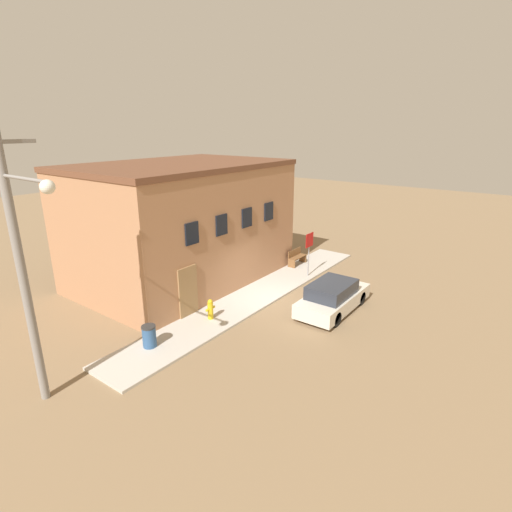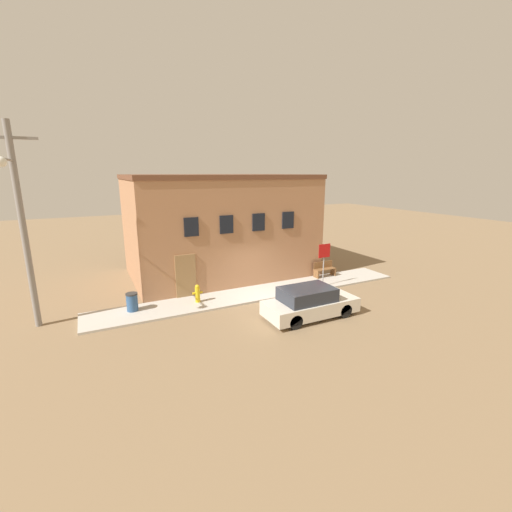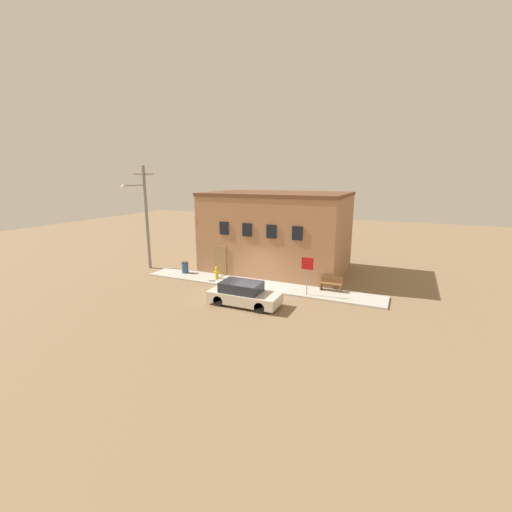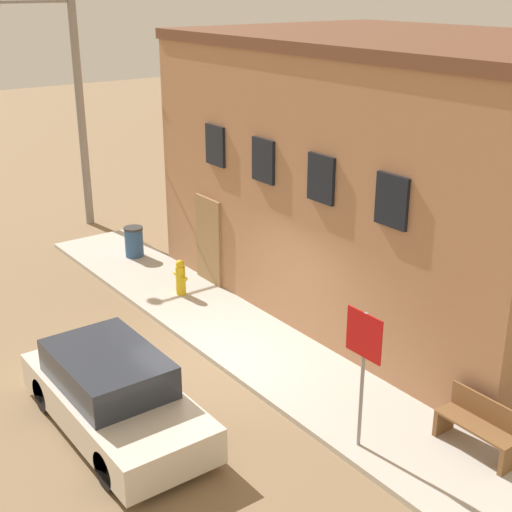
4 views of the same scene
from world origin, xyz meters
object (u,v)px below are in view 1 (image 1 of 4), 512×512
Objects in this scene: bench at (297,257)px; parked_car at (333,297)px; trash_bin at (149,336)px; stop_sign at (309,246)px; utility_pole at (22,261)px; fire_hydrant at (210,309)px.

parked_car reaches higher than bench.
stop_sign is at bearing -6.14° from trash_bin.
stop_sign is 13.40m from utility_pole.
stop_sign is at bearing -5.16° from utility_pole.
fire_hydrant is at bearing 137.19° from parked_car.
bench is 0.17× the size of utility_pole.
parked_car is (-2.85, -2.79, -1.09)m from stop_sign.
fire_hydrant is at bearing 173.60° from stop_sign.
bench reaches higher than trash_bin.
parked_car is at bearing -29.72° from trash_bin.
bench is 14.77m from utility_pole.
fire_hydrant is 1.06× the size of trash_bin.
trash_bin is at bearing 174.45° from fire_hydrant.
utility_pole reaches higher than trash_bin.
stop_sign is 1.75× the size of bench.
trash_bin is at bearing -177.93° from bench.
stop_sign reaches higher than parked_car.
stop_sign reaches higher than trash_bin.
fire_hydrant is at bearing -5.55° from trash_bin.
utility_pole is (-13.10, 1.18, 2.54)m from stop_sign.
utility_pole is 11.59m from parked_car.
parked_car reaches higher than trash_bin.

